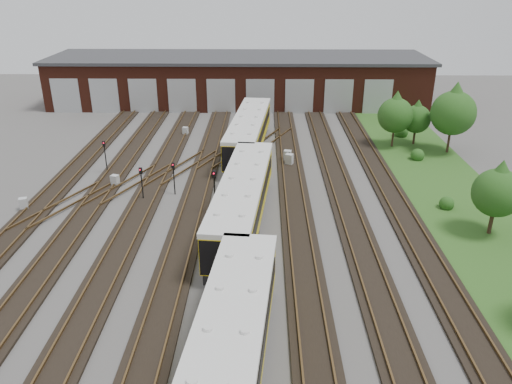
{
  "coord_description": "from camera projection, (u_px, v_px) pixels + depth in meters",
  "views": [
    {
      "loc": [
        3.43,
        -29.21,
        16.97
      ],
      "look_at": [
        2.92,
        4.37,
        2.0
      ],
      "focal_mm": 35.0,
      "sensor_mm": 36.0,
      "label": 1
    }
  ],
  "objects": [
    {
      "name": "relay_cabinet_3",
      "position": [
        289.0,
        160.0,
        47.1
      ],
      "size": [
        0.86,
        0.8,
        1.15
      ],
      "primitive_type": "cube",
      "rotation": [
        0.0,
        0.0,
        -0.41
      ],
      "color": "#B7BBBD",
      "rests_on": "ground"
    },
    {
      "name": "tree_3",
      "position": [
        498.0,
        187.0,
        33.65
      ],
      "size": [
        3.34,
        3.34,
        5.54
      ],
      "color": "#322216",
      "rests_on": "ground"
    },
    {
      "name": "ground",
      "position": [
        212.0,
        245.0,
        33.63
      ],
      "size": [
        120.0,
        120.0,
        0.0
      ],
      "primitive_type": "plane",
      "color": "#42403D",
      "rests_on": "ground"
    },
    {
      "name": "relay_cabinet_1",
      "position": [
        185.0,
        131.0,
        55.84
      ],
      "size": [
        0.67,
        0.61,
        0.94
      ],
      "primitive_type": "cube",
      "rotation": [
        0.0,
        0.0,
        -0.28
      ],
      "color": "#B7BBBD",
      "rests_on": "ground"
    },
    {
      "name": "grass_verge",
      "position": [
        445.0,
        187.0,
        42.49
      ],
      "size": [
        8.0,
        55.0,
        0.05
      ],
      "primitive_type": "cube",
      "color": "#28511B",
      "rests_on": "ground"
    },
    {
      "name": "bush_1",
      "position": [
        418.0,
        153.0,
        48.5
      ],
      "size": [
        1.3,
        1.3,
        1.3
      ],
      "primitive_type": "sphere",
      "color": "#1E4614",
      "rests_on": "ground"
    },
    {
      "name": "signal_mast_2",
      "position": [
        174.0,
        174.0,
        40.53
      ],
      "size": [
        0.24,
        0.23,
        2.78
      ],
      "rotation": [
        0.0,
        0.0,
        0.01
      ],
      "color": "black",
      "rests_on": "ground"
    },
    {
      "name": "maintenance_shed",
      "position": [
        239.0,
        79.0,
        68.84
      ],
      "size": [
        51.0,
        12.5,
        6.35
      ],
      "color": "#4C1E13",
      "rests_on": "ground"
    },
    {
      "name": "track_network",
      "position": [
        210.0,
        239.0,
        34.13
      ],
      "size": [
        30.4,
        70.0,
        0.33
      ],
      "color": "black",
      "rests_on": "ground"
    },
    {
      "name": "relay_cabinet_0",
      "position": [
        24.0,
        204.0,
        38.37
      ],
      "size": [
        0.73,
        0.66,
        1.0
      ],
      "primitive_type": "cube",
      "rotation": [
        0.0,
        0.0,
        0.33
      ],
      "color": "#B7BBBD",
      "rests_on": "ground"
    },
    {
      "name": "metro_train",
      "position": [
        243.0,
        200.0,
        35.32
      ],
      "size": [
        4.41,
        48.46,
        3.36
      ],
      "rotation": [
        0.0,
        0.0,
        -0.09
      ],
      "color": "black",
      "rests_on": "ground"
    },
    {
      "name": "relay_cabinet_4",
      "position": [
        287.0,
        156.0,
        48.09
      ],
      "size": [
        0.78,
        0.69,
        1.12
      ],
      "primitive_type": "cube",
      "rotation": [
        0.0,
        0.0,
        -0.22
      ],
      "color": "#B7BBBD",
      "rests_on": "ground"
    },
    {
      "name": "signal_mast_1",
      "position": [
        141.0,
        179.0,
        39.51
      ],
      "size": [
        0.28,
        0.27,
        2.79
      ],
      "rotation": [
        0.0,
        0.0,
        -0.29
      ],
      "color": "black",
      "rests_on": "ground"
    },
    {
      "name": "tree_0",
      "position": [
        396.0,
        111.0,
        50.86
      ],
      "size": [
        3.57,
        3.57,
        5.92
      ],
      "color": "#322216",
      "rests_on": "ground"
    },
    {
      "name": "bush_2",
      "position": [
        402.0,
        130.0,
        55.25
      ],
      "size": [
        1.51,
        1.51,
        1.51
      ],
      "primitive_type": "sphere",
      "color": "#1E4614",
      "rests_on": "ground"
    },
    {
      "name": "signal_mast_0",
      "position": [
        105.0,
        153.0,
        44.81
      ],
      "size": [
        0.26,
        0.25,
        3.04
      ],
      "rotation": [
        0.0,
        0.0,
        0.15
      ],
      "color": "black",
      "rests_on": "ground"
    },
    {
      "name": "signal_mast_3",
      "position": [
        214.0,
        187.0,
        36.78
      ],
      "size": [
        0.29,
        0.27,
        3.61
      ],
      "rotation": [
        0.0,
        0.0,
        -0.1
      ],
      "color": "black",
      "rests_on": "ground"
    },
    {
      "name": "tree_2",
      "position": [
        454.0,
        108.0,
        48.8
      ],
      "size": [
        4.36,
        4.36,
        7.23
      ],
      "color": "#322216",
      "rests_on": "ground"
    },
    {
      "name": "tree_1",
      "position": [
        417.0,
        116.0,
        51.88
      ],
      "size": [
        2.92,
        2.92,
        4.83
      ],
      "color": "#322216",
      "rests_on": "ground"
    },
    {
      "name": "bush_0",
      "position": [
        447.0,
        202.0,
        38.59
      ],
      "size": [
        1.14,
        1.14,
        1.14
      ],
      "primitive_type": "sphere",
      "color": "#1E4614",
      "rests_on": "ground"
    },
    {
      "name": "relay_cabinet_2",
      "position": [
        115.0,
        181.0,
        42.56
      ],
      "size": [
        0.75,
        0.69,
        1.03
      ],
      "primitive_type": "cube",
      "rotation": [
        0.0,
        0.0,
        -0.34
      ],
      "color": "#B7BBBD",
      "rests_on": "ground"
    }
  ]
}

